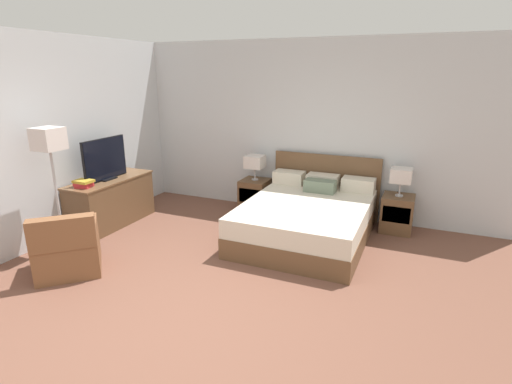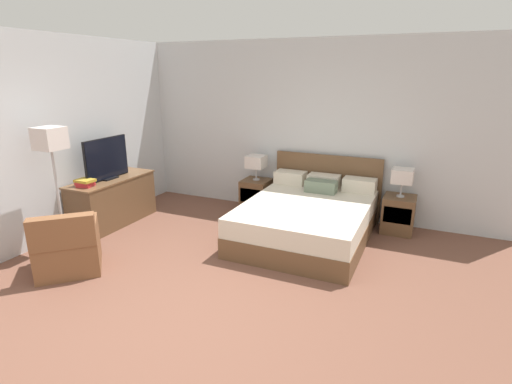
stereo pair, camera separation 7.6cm
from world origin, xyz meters
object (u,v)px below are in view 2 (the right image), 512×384
floor_lamp (51,149)px  bed (308,218)px  table_lamp_left (256,162)px  book_blue_cover (85,183)px  tv (107,159)px  book_red_cover (86,185)px  nightstand_right (398,214)px  book_small_top (85,181)px  dresser (113,200)px  armchair_by_window (68,248)px  nightstand_left (256,195)px  table_lamp_right (403,176)px

floor_lamp → bed: bearing=31.6°
table_lamp_left → book_blue_cover: (-1.77, -1.92, -0.08)m
tv → book_red_cover: size_ratio=4.20×
bed → nightstand_right: (1.14, 0.75, -0.03)m
book_blue_cover → book_small_top: size_ratio=0.83×
bed → book_small_top: size_ratio=8.63×
book_small_top → bed: bearing=22.0°
dresser → floor_lamp: size_ratio=0.86×
book_red_cover → armchair_by_window: size_ratio=0.20×
nightstand_right → book_small_top: 4.50m
armchair_by_window → nightstand_left: bearing=68.5°
dresser → armchair_by_window: 1.57m
table_lamp_left → tv: bearing=-140.3°
nightstand_left → tv: 2.42m
tv → floor_lamp: 1.06m
nightstand_right → table_lamp_left: 2.35m
tv → nightstand_left: bearing=39.7°
table_lamp_right → dresser: (-4.05, -1.43, -0.47)m
table_lamp_left → armchair_by_window: size_ratio=0.42×
table_lamp_right → book_blue_cover: bearing=-154.5°
table_lamp_left → table_lamp_right: (2.27, 0.00, 0.00)m
bed → tv: (-2.91, -0.72, 0.72)m
book_blue_cover → table_lamp_right: bearing=25.5°
bed → floor_lamp: (-2.79, -1.72, 1.05)m
nightstand_right → table_lamp_left: table_lamp_left is taller
table_lamp_right → tv: size_ratio=0.50×
table_lamp_right → book_red_cover: bearing=-154.5°
nightstand_right → table_lamp_right: 0.57m
nightstand_left → dresser: bearing=-141.1°
table_lamp_right → tv: bearing=-160.0°
tv → armchair_by_window: size_ratio=0.85×
dresser → book_red_cover: size_ratio=7.17×
nightstand_left → table_lamp_left: (-0.00, 0.00, 0.57)m
nightstand_left → floor_lamp: bearing=-123.7°
tv → book_small_top: bearing=-88.7°
bed → book_red_cover: bearing=-158.0°
table_lamp_left → table_lamp_right: same height
bed → floor_lamp: size_ratio=1.31×
dresser → table_lamp_left: bearing=38.9°
bed → book_blue_cover: (-2.90, -1.17, 0.47)m
nightstand_right → floor_lamp: 4.76m
dresser → book_red_cover: bearing=-87.9°
bed → floor_lamp: 3.44m
book_small_top → nightstand_right: bearing=25.5°
tv → book_red_cover: bearing=-88.0°
bed → floor_lamp: floor_lamp is taller
book_blue_cover → armchair_by_window: book_blue_cover is taller
table_lamp_left → armchair_by_window: 3.12m
tv → table_lamp_right: bearing=20.0°
book_blue_cover → armchair_by_window: 1.23m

